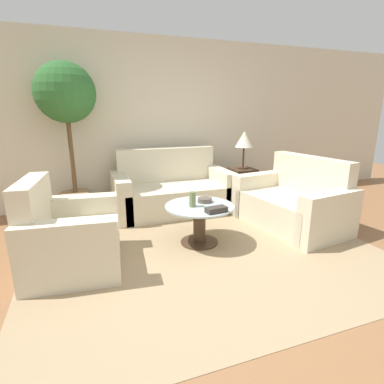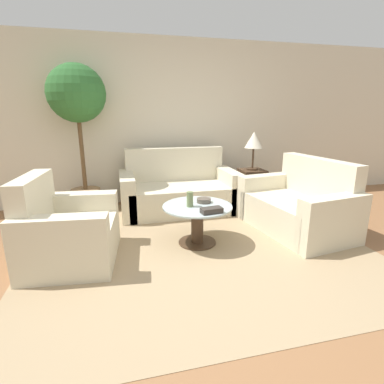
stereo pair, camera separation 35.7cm
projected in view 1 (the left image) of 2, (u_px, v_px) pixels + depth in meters
ground_plane at (219, 277)px, 2.77m from camera, size 14.00×14.00×0.00m
wall_back at (152, 123)px, 4.83m from camera, size 10.00×0.06×2.60m
rug at (199, 242)px, 3.49m from camera, size 3.66×3.39×0.01m
sofa_main at (171, 192)px, 4.59m from camera, size 1.74×0.91×0.93m
armchair at (67, 239)px, 2.89m from camera, size 0.93×1.06×0.89m
loveseat at (294, 204)px, 3.97m from camera, size 1.06×1.52×0.91m
coffee_table at (199, 219)px, 3.41m from camera, size 0.79×0.79×0.46m
side_table at (242, 186)px, 4.95m from camera, size 0.38×0.38×0.58m
table_lamp at (244, 141)px, 4.75m from camera, size 0.28×0.28×0.60m
potted_plant at (66, 106)px, 4.03m from camera, size 0.80×0.80×2.12m
vase at (192, 199)px, 3.30m from camera, size 0.07×0.07×0.17m
bowl at (205, 200)px, 3.48m from camera, size 0.16×0.16×0.05m
book_stack at (216, 210)px, 3.13m from camera, size 0.24×0.14×0.06m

